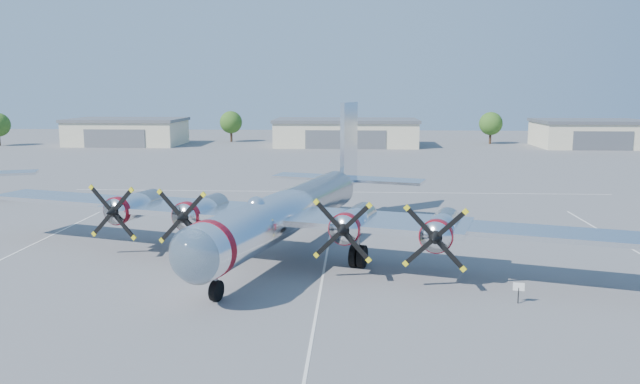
# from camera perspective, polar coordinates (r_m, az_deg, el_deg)

# --- Properties ---
(ground) EXTENTS (260.00, 260.00, 0.00)m
(ground) POSITION_cam_1_polar(r_m,az_deg,el_deg) (45.41, 0.71, -5.19)
(ground) COLOR #57575A
(ground) RESTS_ON ground
(parking_lines) EXTENTS (60.00, 50.08, 0.01)m
(parking_lines) POSITION_cam_1_polar(r_m,az_deg,el_deg) (43.72, 0.61, -5.76)
(parking_lines) COLOR silver
(parking_lines) RESTS_ON ground
(hangar_west) EXTENTS (22.60, 14.60, 5.40)m
(hangar_west) POSITION_cam_1_polar(r_m,az_deg,el_deg) (134.61, -17.22, 5.31)
(hangar_west) COLOR beige
(hangar_west) RESTS_ON ground
(hangar_center) EXTENTS (28.60, 14.60, 5.40)m
(hangar_center) POSITION_cam_1_polar(r_m,az_deg,el_deg) (126.17, 2.39, 5.47)
(hangar_center) COLOR beige
(hangar_center) RESTS_ON ground
(hangar_east) EXTENTS (20.60, 14.60, 5.40)m
(hangar_east) POSITION_cam_1_polar(r_m,az_deg,el_deg) (134.30, 23.41, 4.95)
(hangar_east) COLOR beige
(hangar_east) RESTS_ON ground
(tree_west) EXTENTS (4.80, 4.80, 6.64)m
(tree_west) POSITION_cam_1_polar(r_m,az_deg,el_deg) (136.77, -8.14, 6.33)
(tree_west) COLOR #382619
(tree_west) RESTS_ON ground
(tree_east) EXTENTS (4.80, 4.80, 6.64)m
(tree_east) POSITION_cam_1_polar(r_m,az_deg,el_deg) (135.04, 15.35, 6.05)
(tree_east) COLOR #382619
(tree_east) RESTS_ON ground
(main_bomber_b29) EXTENTS (53.55, 43.64, 10.27)m
(main_bomber_b29) POSITION_cam_1_polar(r_m,az_deg,el_deg) (44.47, -2.56, -5.51)
(main_bomber_b29) COLOR silver
(main_bomber_b29) RESTS_ON ground
(info_placard) EXTENTS (0.60, 0.16, 1.16)m
(info_placard) POSITION_cam_1_polar(r_m,az_deg,el_deg) (35.62, 17.71, -8.44)
(info_placard) COLOR black
(info_placard) RESTS_ON ground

